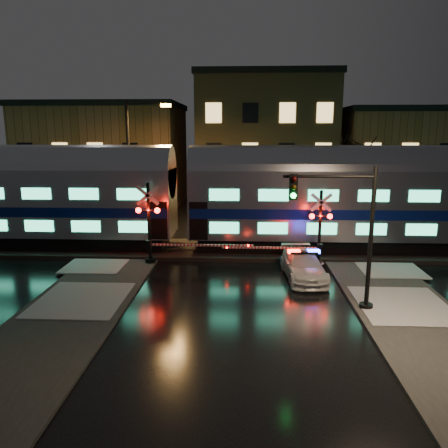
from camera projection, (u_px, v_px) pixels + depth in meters
The scene contains 13 objects.
ground at pixel (240, 281), 20.59m from camera, with size 120.00×120.00×0.00m, color black.
ballast at pixel (241, 250), 25.45m from camera, with size 90.00×4.20×0.24m, color black.
sidewalk_left at pixel (50, 334), 15.00m from camera, with size 4.00×20.00×0.12m, color #2D2D2D.
sidewalk_right at pixel (435, 342), 14.42m from camera, with size 4.00×20.00×0.12m, color #2D2D2D.
building_left at pixel (107, 157), 41.74m from camera, with size 14.00×10.00×9.00m, color brown.
building_mid at pixel (264, 144), 41.30m from camera, with size 12.00×11.00×11.50m, color brown.
building_right at pixel (404, 161), 40.53m from camera, with size 12.00×10.00×8.50m, color brown.
train at pixel (182, 194), 24.92m from camera, with size 51.00×3.12×5.92m.
police_car at pixel (303, 266), 20.81m from camera, with size 2.08×4.44×1.41m.
crossing_signal_right at pixel (313, 236), 22.33m from camera, with size 5.65×0.65×4.00m.
crossing_signal_left at pixel (156, 232), 22.67m from camera, with size 6.15×0.67×4.35m.
traffic_light at pixel (348, 236), 16.53m from camera, with size 3.65×0.68×5.64m.
streetlight at pixel (133, 159), 28.65m from camera, with size 2.97×0.31×8.87m.
Camera 1 is at (0.13, -19.60, 6.88)m, focal length 35.00 mm.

